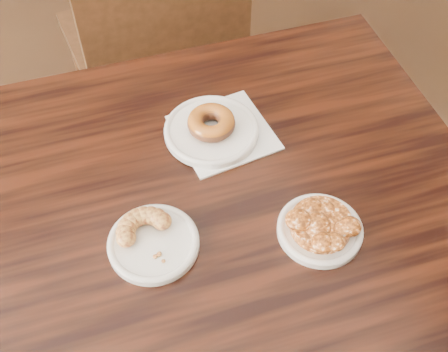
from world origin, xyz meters
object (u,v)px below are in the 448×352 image
glazed_donut (211,123)px  apple_fritter (322,222)px  cafe_table (237,306)px  cruller_fragment (152,237)px  chair_far (149,41)px

glazed_donut → apple_fritter: (0.04, -0.28, -0.00)m
glazed_donut → cafe_table: bearing=-103.9°
apple_fritter → cruller_fragment: (-0.25, 0.12, -0.00)m
apple_fritter → cafe_table: bearing=130.1°
apple_fritter → chair_far: bearing=82.9°
cruller_fragment → apple_fritter: bearing=-25.2°
chair_far → cruller_fragment: chair_far is taller
cafe_table → glazed_donut: bearing=89.4°
glazed_donut → cruller_fragment: 0.26m
glazed_donut → cruller_fragment: glazed_donut is taller
apple_fritter → glazed_donut: bearing=99.0°
chair_far → glazed_donut: (-0.16, -0.67, 0.33)m
chair_far → glazed_donut: bearing=82.6°
chair_far → cruller_fragment: (-0.37, -0.84, 0.33)m
glazed_donut → apple_fritter: bearing=-81.0°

